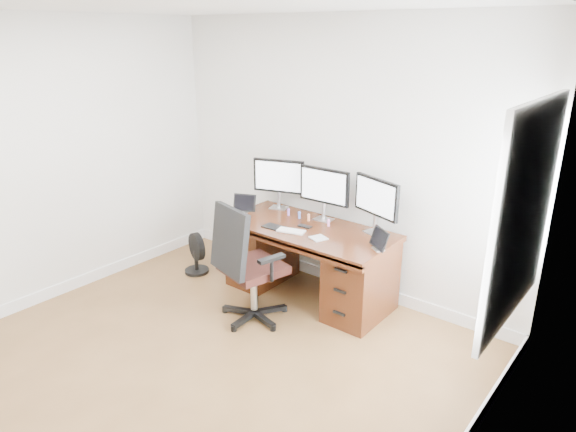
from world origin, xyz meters
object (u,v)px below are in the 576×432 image
Objects in this scene: office_chair at (249,283)px; desk at (309,259)px; floor_fan at (196,254)px; monitor_center at (324,188)px; keyboard at (291,231)px.

desk is at bearing 91.59° from office_chair.
monitor_center is at bearing 43.10° from floor_fan.
floor_fan is at bearing 169.66° from keyboard.
office_chair reaches higher than floor_fan.
office_chair is 1.20m from floor_fan.
office_chair is 2.04× the size of monitor_center.
keyboard reaches higher than floor_fan.
office_chair is at bearing 1.00° from floor_fan.
desk is 0.42m from keyboard.
office_chair is 2.46× the size of floor_fan.
keyboard is at bearing -103.16° from desk.
keyboard is at bearing -98.27° from monitor_center.
floor_fan is at bearing 176.30° from office_chair.
monitor_center is at bearing 94.66° from office_chair.
monitor_center is at bearing 89.99° from desk.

